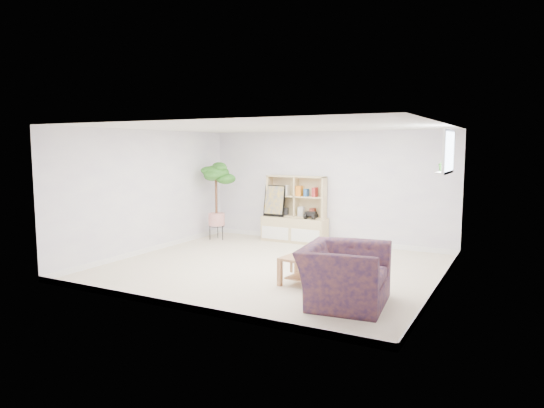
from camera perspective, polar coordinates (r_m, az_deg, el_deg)
The scene contains 14 objects.
floor at distance 8.44m, azimuth 0.09°, elevation -7.46°, with size 5.50×5.00×0.01m, color beige.
ceiling at distance 8.19m, azimuth 0.09°, elevation 9.05°, with size 5.50×5.00×0.01m, color silver.
walls at distance 8.23m, azimuth 0.09°, elevation 0.67°, with size 5.51×5.01×2.40m.
baseboard at distance 8.43m, azimuth 0.09°, elevation -7.13°, with size 5.50×5.00×0.10m, color white, non-canonical shape.
window at distance 7.91m, azimuth 20.11°, elevation 5.82°, with size 0.10×0.98×0.68m, color silver, non-canonical shape.
window_sill at distance 7.93m, azimuth 19.59°, elevation 3.53°, with size 0.14×1.00×0.04m, color white.
storage_unit at distance 10.56m, azimuth 2.66°, elevation -0.60°, with size 1.44×0.49×1.44m, color tan, non-canonical shape.
poster at distance 10.68m, azimuth 0.30°, elevation 0.38°, with size 0.50×0.11×0.69m, color yellow, non-canonical shape.
toy_truck at distance 10.35m, azimuth 4.60°, elevation -1.28°, with size 0.33×0.23×0.18m, color black, non-canonical shape.
coffee_table at distance 7.28m, azimuth 5.26°, elevation -8.08°, with size 1.04×0.57×0.42m, color tan, non-canonical shape.
table_plant at distance 7.28m, azimuth 5.19°, elevation -5.23°, with size 0.25×0.22×0.28m, color #2A7428.
floor_tree at distance 10.87m, azimuth -6.57°, elevation 0.35°, with size 0.64×0.64×1.73m, color #11470E, non-canonical shape.
armchair at distance 6.51m, azimuth 8.51°, elevation -7.78°, with size 1.21×1.05×0.89m, color #11113C.
sill_plant at distance 7.83m, azimuth 19.53°, elevation 4.62°, with size 0.15×0.12×0.27m, color #11470E.
Camera 1 is at (3.81, -7.24, 2.08)m, focal length 32.00 mm.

